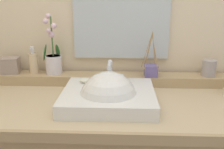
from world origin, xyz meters
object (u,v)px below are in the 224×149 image
Objects in this scene: reed_diffuser at (151,70)px; trinket_box at (10,66)px; sink_basin at (108,99)px; potted_plant at (53,59)px; soap_dispenser at (33,62)px; soap_bar at (87,81)px; tumbler_cup at (209,68)px.

reed_diffuser is 2.52× the size of trinket_box.
reed_diffuser is at bearing 50.34° from sink_basin.
potted_plant is (-0.32, 0.29, 0.12)m from sink_basin.
reed_diffuser reaches higher than soap_dispenser.
potted_plant reaches higher than soap_bar.
reed_diffuser is (0.66, -0.03, -0.03)m from soap_dispenser.
trinket_box is at bearing -178.70° from potted_plant.
sink_basin is 0.35m from reed_diffuser.
trinket_box is (-0.13, -0.01, -0.02)m from soap_dispenser.
sink_basin reaches higher than tumbler_cup.
tumbler_cup is at bearing -7.17° from trinket_box.
sink_basin is 0.54m from soap_dispenser.
soap_bar is 0.67m from tumbler_cup.
sink_basin is 2.78× the size of soap_dispenser.
reed_diffuser is (0.22, 0.26, 0.07)m from sink_basin.
soap_bar is 0.49m from trinket_box.
tumbler_cup is (0.86, -0.01, -0.04)m from potted_plant.
soap_bar is 0.28m from potted_plant.
soap_bar is at bearing -39.57° from potted_plant.
reed_diffuser is (0.33, 0.15, 0.02)m from soap_bar.
sink_basin is 1.73× the size of reed_diffuser.
soap_bar is 0.73× the size of trinket_box.
potted_plant reaches higher than trinket_box.
tumbler_cup is at bearing -0.60° from soap_dispenser.
soap_dispenser is 0.97m from tumbler_cup.
reed_diffuser is (-0.32, -0.02, -0.01)m from tumbler_cup.
trinket_box is (-0.79, 0.02, 0.01)m from reed_diffuser.
sink_basin is 0.17m from soap_bar.
sink_basin reaches higher than trinket_box.
potted_plant is 3.43× the size of trinket_box.
soap_bar is 0.79× the size of tumbler_cup.
tumbler_cup is 0.92× the size of trinket_box.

